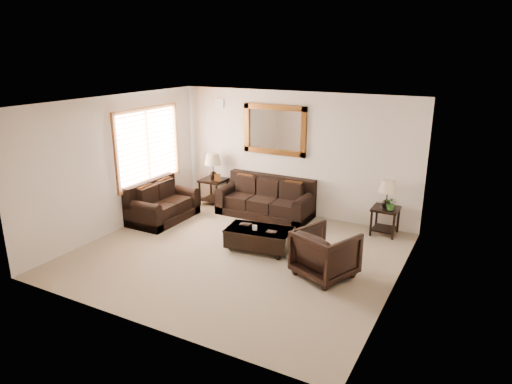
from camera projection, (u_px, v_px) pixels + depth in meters
The scene contains 11 objects.
room at pixel (236, 182), 7.82m from camera, with size 5.51×5.01×2.71m.
window at pixel (148, 146), 9.73m from camera, with size 0.07×1.96×1.66m.
mirror at pixel (274, 130), 9.96m from camera, with size 1.50×0.06×1.10m.
air_vent at pixel (219, 103), 10.46m from camera, with size 0.25×0.02×0.18m, color #999999.
sofa at pixel (266, 202), 10.10m from camera, with size 2.07×0.89×0.85m.
loveseat at pixel (161, 206), 9.83m from camera, with size 0.89×1.50×0.84m.
end_table_left at pixel (213, 171), 10.68m from camera, with size 0.56×0.56×1.23m.
end_table_right at pixel (387, 199), 8.91m from camera, with size 0.51×0.51×1.12m.
coffee_table at pixel (259, 237), 8.34m from camera, with size 1.27×0.81×0.51m.
armchair at pixel (325, 251), 7.31m from camera, with size 0.85×0.79×0.87m, color black.
potted_plant at pixel (391, 205), 8.80m from camera, with size 0.24×0.27×0.21m, color #295D20.
Camera 1 is at (3.85, -6.46, 3.53)m, focal length 32.00 mm.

